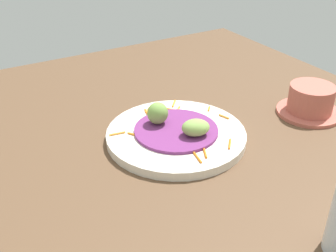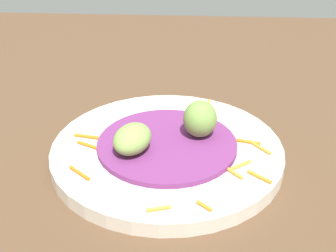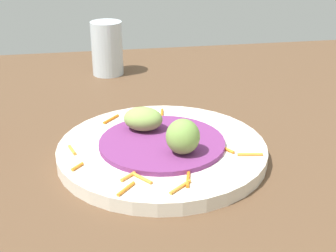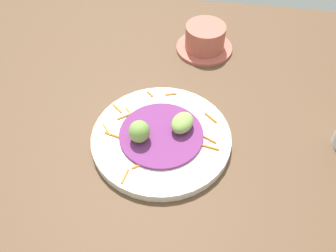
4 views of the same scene
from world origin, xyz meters
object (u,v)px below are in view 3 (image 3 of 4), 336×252
at_px(main_plate, 162,151).
at_px(water_glass, 107,48).
at_px(guac_scoop_center, 183,137).
at_px(guac_scoop_left, 143,119).

height_order(main_plate, water_glass, water_glass).
bearing_deg(main_plate, guac_scoop_center, 117.40).
bearing_deg(guac_scoop_center, water_glass, -80.22).
bearing_deg(guac_scoop_left, guac_scoop_center, 117.40).
distance_m(guac_scoop_center, water_glass, 0.41).
bearing_deg(water_glass, guac_scoop_left, 95.22).
bearing_deg(guac_scoop_left, main_plate, 117.40).
distance_m(main_plate, guac_scoop_center, 0.06).
xyz_separation_m(main_plate, water_glass, (0.05, -0.37, 0.04)).
height_order(guac_scoop_center, water_glass, water_glass).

